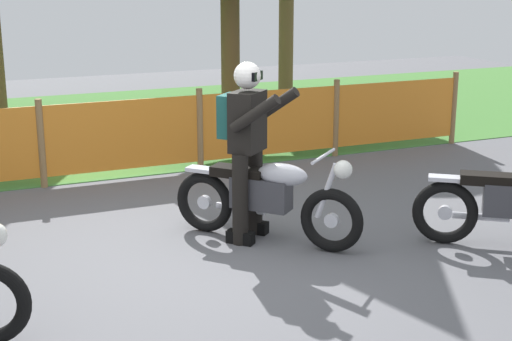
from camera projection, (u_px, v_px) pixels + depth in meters
The scene contains 5 objects.
ground at pixel (203, 260), 6.79m from camera, with size 24.00×24.00×0.02m, color #5B5B60.
grass_verge at pixel (77, 127), 12.26m from camera, with size 24.00×6.56×0.01m, color #427A33.
barrier_fence at pixel (124, 135), 9.20m from camera, with size 9.81×0.08×1.05m.
motorcycle_lead at pixel (267, 197), 7.11m from camera, with size 1.35×1.49×0.90m.
rider_lead at pixel (247, 141), 7.06m from camera, with size 0.75×0.77×1.69m.
Camera 1 is at (-2.05, -6.02, 2.53)m, focal length 53.41 mm.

